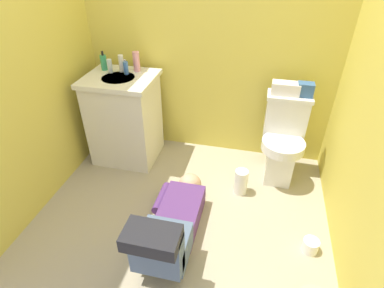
# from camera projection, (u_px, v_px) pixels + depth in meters

# --- Properties ---
(ground_plane) EXTENTS (2.71, 2.95, 0.04)m
(ground_plane) POSITION_uv_depth(u_px,v_px,m) (182.00, 215.00, 2.44)
(ground_plane) COLOR tan
(wall_back) EXTENTS (2.37, 0.08, 2.40)m
(wall_back) POSITION_uv_depth(u_px,v_px,m) (210.00, 24.00, 2.57)
(wall_back) COLOR #D8C54C
(wall_back) RESTS_ON ground_plane
(wall_left) EXTENTS (0.08, 1.95, 2.40)m
(wall_left) POSITION_uv_depth(u_px,v_px,m) (5.00, 52.00, 1.97)
(wall_left) COLOR #D8C54C
(wall_left) RESTS_ON ground_plane
(toilet) EXTENTS (0.36, 0.46, 0.75)m
(toilet) POSITION_uv_depth(u_px,v_px,m) (283.00, 140.00, 2.63)
(toilet) COLOR silver
(toilet) RESTS_ON ground_plane
(vanity_cabinet) EXTENTS (0.60, 0.52, 0.82)m
(vanity_cabinet) POSITION_uv_depth(u_px,v_px,m) (125.00, 118.00, 2.85)
(vanity_cabinet) COLOR silver
(vanity_cabinet) RESTS_ON ground_plane
(faucet) EXTENTS (0.02, 0.02, 0.10)m
(faucet) POSITION_uv_depth(u_px,v_px,m) (125.00, 65.00, 2.71)
(faucet) COLOR silver
(faucet) RESTS_ON vanity_cabinet
(person_plumber) EXTENTS (0.39, 1.06, 0.52)m
(person_plumber) POSITION_uv_depth(u_px,v_px,m) (172.00, 224.00, 2.12)
(person_plumber) COLOR #512D6B
(person_plumber) RESTS_ON ground_plane
(tissue_box) EXTENTS (0.22, 0.11, 0.10)m
(tissue_box) POSITION_uv_depth(u_px,v_px,m) (286.00, 88.00, 2.47)
(tissue_box) COLOR silver
(tissue_box) RESTS_ON toilet
(toiletry_bag) EXTENTS (0.12, 0.09, 0.11)m
(toiletry_bag) POSITION_uv_depth(u_px,v_px,m) (305.00, 90.00, 2.44)
(toiletry_bag) COLOR #33598C
(toiletry_bag) RESTS_ON toilet
(soap_dispenser) EXTENTS (0.06, 0.06, 0.17)m
(soap_dispenser) POSITION_uv_depth(u_px,v_px,m) (104.00, 62.00, 2.72)
(soap_dispenser) COLOR #369763
(soap_dispenser) RESTS_ON vanity_cabinet
(bottle_clear) EXTENTS (0.04, 0.04, 0.12)m
(bottle_clear) POSITION_uv_depth(u_px,v_px,m) (110.00, 66.00, 2.66)
(bottle_clear) COLOR silver
(bottle_clear) RESTS_ON vanity_cabinet
(bottle_white) EXTENTS (0.04, 0.04, 0.15)m
(bottle_white) POSITION_uv_depth(u_px,v_px,m) (121.00, 63.00, 2.67)
(bottle_white) COLOR white
(bottle_white) RESTS_ON vanity_cabinet
(bottle_blue) EXTENTS (0.04, 0.04, 0.11)m
(bottle_blue) POSITION_uv_depth(u_px,v_px,m) (126.00, 68.00, 2.64)
(bottle_blue) COLOR #3A68B8
(bottle_blue) RESTS_ON vanity_cabinet
(bottle_pink) EXTENTS (0.06, 0.06, 0.17)m
(bottle_pink) POSITION_uv_depth(u_px,v_px,m) (136.00, 62.00, 2.68)
(bottle_pink) COLOR pink
(bottle_pink) RESTS_ON vanity_cabinet
(paper_towel_roll) EXTENTS (0.11, 0.11, 0.23)m
(paper_towel_roll) POSITION_uv_depth(u_px,v_px,m) (241.00, 182.00, 2.57)
(paper_towel_roll) COLOR white
(paper_towel_roll) RESTS_ON ground_plane
(toilet_paper_roll) EXTENTS (0.11, 0.11, 0.10)m
(toilet_paper_roll) POSITION_uv_depth(u_px,v_px,m) (310.00, 246.00, 2.12)
(toilet_paper_roll) COLOR white
(toilet_paper_roll) RESTS_ON ground_plane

